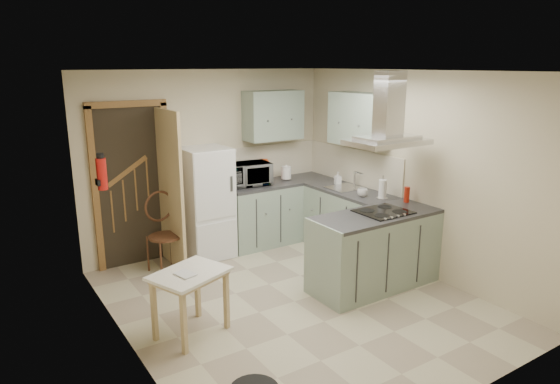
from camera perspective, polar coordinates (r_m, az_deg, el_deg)
floor at (r=5.70m, az=1.66°, el=-12.39°), size 4.20×4.20×0.00m
ceiling at (r=5.08m, az=1.87°, el=13.65°), size 4.20×4.20×0.00m
back_wall at (r=7.03m, az=-8.10°, el=3.49°), size 3.60×0.00×3.60m
left_wall at (r=4.51m, az=-17.39°, el=-3.28°), size 0.00×4.20×4.20m
right_wall at (r=6.43m, az=15.05°, el=2.10°), size 0.00×4.20×4.20m
doorway at (r=6.67m, az=-16.50°, el=0.67°), size 1.10×0.12×2.10m
fridge at (r=6.80m, az=-8.39°, el=-1.23°), size 0.60×0.60×1.50m
counter_back at (r=7.27m, az=-2.15°, el=-2.51°), size 1.08×0.60×0.90m
counter_right at (r=7.21m, az=6.38°, el=-2.74°), size 0.60×1.95×0.90m
splashback at (r=7.49m, az=-1.37°, el=3.53°), size 1.68×0.02×0.50m
wall_cabinet_back at (r=7.25m, az=-0.79°, el=8.76°), size 0.85×0.35×0.70m
wall_cabinet_right at (r=6.80m, az=9.02°, el=8.20°), size 0.35×0.90×0.70m
peninsula at (r=5.99m, az=10.82°, el=-6.55°), size 1.55×0.65×0.90m
hob at (r=5.91m, az=11.73°, el=-2.21°), size 0.58×0.50×0.01m
extractor_hood at (r=5.74m, az=12.15°, el=5.60°), size 0.90×0.55×0.10m
sink at (r=6.96m, az=7.40°, el=0.49°), size 0.45×0.40×0.01m
fire_extinguisher at (r=5.30m, az=-19.70°, el=1.95°), size 0.10×0.10×0.32m
drop_leaf_table at (r=5.01m, az=-10.14°, el=-12.41°), size 0.83×0.73×0.65m
bentwood_chair at (r=6.45m, az=-13.00°, el=-5.00°), size 0.47×0.47×0.93m
microwave at (r=7.05m, az=-3.57°, el=2.06°), size 0.62×0.45×0.32m
kettle at (r=7.37m, az=0.70°, el=2.24°), size 0.19×0.19×0.22m
cereal_box at (r=7.28m, az=-1.70°, el=2.46°), size 0.16×0.22×0.31m
soap_bottle at (r=7.15m, az=6.62°, el=1.59°), size 0.09×0.10×0.18m
paper_towel at (r=6.47m, az=11.64°, el=0.36°), size 0.12×0.12×0.25m
cup at (r=6.54m, az=9.40°, el=-0.08°), size 0.14×0.14×0.10m
red_bottle at (r=6.38m, az=14.29°, el=-0.29°), size 0.08×0.08×0.19m
book at (r=4.77m, az=-11.50°, el=-9.05°), size 0.18×0.22×0.09m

